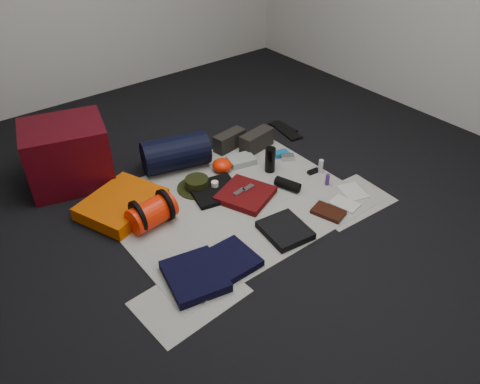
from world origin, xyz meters
TOP-DOWN VIEW (x-y plane):
  - floor at (0.00, 0.00)m, footprint 4.50×4.50m
  - newspaper_mat at (0.00, 0.00)m, footprint 1.60×1.30m
  - newspaper_sheet_front_left at (-0.70, -0.55)m, footprint 0.61×0.44m
  - newspaper_sheet_front_right at (0.65, -0.50)m, footprint 0.60×0.43m
  - red_cabinet at (-0.76, 0.92)m, footprint 0.66×0.60m
  - sleeping_pad at (-0.64, 0.38)m, footprint 0.63×0.58m
  - stuff_sack at (-0.55, 0.12)m, footprint 0.32×0.21m
  - sack_strap_left at (-0.65, 0.12)m, footprint 0.02×0.22m
  - sack_strap_right at (-0.45, 0.12)m, footprint 0.03×0.22m
  - navy_duffel at (-0.07, 0.60)m, footprint 0.54×0.38m
  - boonie_brim at (-0.10, 0.27)m, footprint 0.32×0.32m
  - boonie_crown at (-0.10, 0.27)m, footprint 0.17×0.17m
  - hiking_boot_left at (0.43, 0.58)m, footprint 0.29×0.14m
  - hiking_boot_right at (0.59, 0.44)m, footprint 0.32×0.16m
  - flip_flop_left at (1.01, 0.57)m, footprint 0.11×0.27m
  - flip_flop_right at (0.98, 0.49)m, footprint 0.17×0.32m
  - trousers_navy_a at (-0.61, -0.46)m, footprint 0.38×0.41m
  - trousers_navy_b at (-0.35, -0.48)m, footprint 0.26×0.29m
  - trousers_charcoal at (0.07, -0.48)m, footprint 0.30×0.33m
  - black_tshirt at (-0.03, 0.15)m, footprint 0.39×0.37m
  - red_shirt at (0.11, -0.03)m, footprint 0.44×0.44m
  - orange_stuff_sack at (0.18, 0.35)m, footprint 0.15×0.15m
  - first_aid_pouch at (0.36, 0.34)m, footprint 0.23×0.19m
  - water_bottle at (0.46, 0.12)m, footprint 0.09×0.09m
  - speaker at (0.41, -0.13)m, footprint 0.13×0.20m
  - compact_camera at (0.68, 0.16)m, footprint 0.12×0.11m
  - cyan_case at (0.68, 0.23)m, footprint 0.13×0.10m
  - toiletry_purple at (0.67, -0.27)m, footprint 0.03×0.03m
  - toiletry_clear at (0.75, -0.13)m, footprint 0.05×0.05m
  - paperback_book at (0.43, -0.51)m, footprint 0.19×0.24m
  - map_booklet at (0.60, -0.51)m, footprint 0.16×0.21m
  - map_printout at (0.75, -0.45)m, footprint 0.21×0.24m
  - sunglasses at (0.70, -0.10)m, footprint 0.10×0.05m
  - key_cluster at (-0.65, -0.60)m, footprint 0.09×0.09m
  - tape_roll at (-0.01, 0.18)m, footprint 0.05×0.05m
  - energy_bar_a at (0.07, -0.01)m, footprint 0.10×0.05m
  - energy_bar_b at (0.15, -0.01)m, footprint 0.10×0.05m

SIDE VIEW (x-z plane):
  - floor at x=0.00m, z-range -0.02..0.00m
  - newspaper_sheet_front_left at x=-0.70m, z-range 0.00..0.00m
  - newspaper_sheet_front_right at x=0.65m, z-range 0.00..0.00m
  - newspaper_mat at x=0.00m, z-range 0.00..0.01m
  - flip_flop_left at x=1.01m, z-range 0.00..0.01m
  - flip_flop_right at x=0.98m, z-range 0.00..0.02m
  - map_printout at x=0.75m, z-range 0.01..0.01m
  - boonie_brim at x=-0.10m, z-range 0.01..0.01m
  - map_booklet at x=0.60m, z-range 0.01..0.02m
  - key_cluster at x=-0.65m, z-range 0.01..0.02m
  - sunglasses at x=0.70m, z-range 0.01..0.03m
  - paperback_book at x=0.43m, z-range 0.01..0.04m
  - black_tshirt at x=-0.03m, z-range 0.01..0.04m
  - cyan_case at x=0.68m, z-range 0.01..0.04m
  - compact_camera at x=0.68m, z-range 0.01..0.05m
  - red_shirt at x=0.11m, z-range 0.01..0.05m
  - trousers_navy_b at x=-0.35m, z-range 0.01..0.05m
  - trousers_charcoal at x=0.07m, z-range 0.01..0.05m
  - first_aid_pouch at x=0.36m, z-range 0.01..0.06m
  - trousers_navy_a at x=-0.61m, z-range 0.01..0.06m
  - speaker at x=0.41m, z-range 0.01..0.08m
  - toiletry_purple at x=0.67m, z-range 0.01..0.10m
  - boonie_crown at x=-0.10m, z-range 0.01..0.09m
  - sleeping_pad at x=-0.64m, z-range 0.01..0.10m
  - orange_stuff_sack at x=0.18m, z-range 0.01..0.10m
  - tape_roll at x=-0.01m, z-range 0.04..0.07m
  - energy_bar_a at x=0.07m, z-range 0.05..0.06m
  - energy_bar_b at x=0.15m, z-range 0.05..0.06m
  - toiletry_clear at x=0.75m, z-range 0.01..0.11m
  - hiking_boot_left at x=0.43m, z-range 0.01..0.14m
  - hiking_boot_right at x=0.59m, z-range 0.01..0.16m
  - stuff_sack at x=-0.55m, z-range 0.01..0.18m
  - water_bottle at x=0.46m, z-range 0.01..0.20m
  - sack_strap_left at x=-0.65m, z-range 0.01..0.22m
  - sack_strap_right at x=-0.45m, z-range 0.01..0.22m
  - navy_duffel at x=-0.07m, z-range 0.01..0.26m
  - red_cabinet at x=-0.76m, z-range 0.00..0.47m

